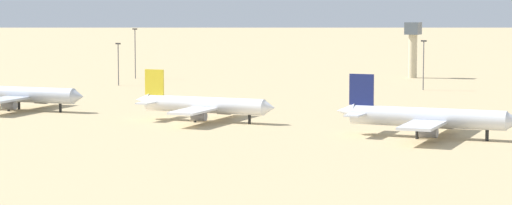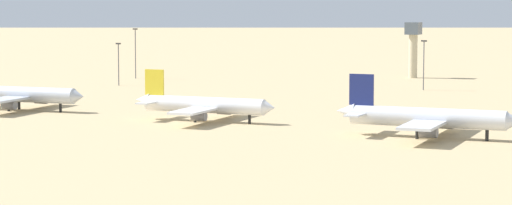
{
  "view_description": "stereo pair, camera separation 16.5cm",
  "coord_description": "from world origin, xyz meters",
  "px_view_note": "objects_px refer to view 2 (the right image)",
  "views": [
    {
      "loc": [
        126.82,
        -230.71,
        30.87
      ],
      "look_at": [
        18.02,
        -8.72,
        6.0
      ],
      "focal_mm": 75.68,
      "sensor_mm": 36.0,
      "label": 1
    },
    {
      "loc": [
        126.97,
        -230.64,
        30.87
      ],
      "look_at": [
        18.02,
        -8.72,
        6.0
      ],
      "focal_mm": 75.68,
      "sensor_mm": 36.0,
      "label": 2
    }
  ],
  "objects_px": {
    "parked_jet_white_1": "(17,94)",
    "light_pole_east": "(424,61)",
    "parked_jet_navy_3": "(425,118)",
    "control_tower": "(413,44)",
    "parked_jet_yellow_2": "(203,105)",
    "light_pole_west": "(119,61)",
    "light_pole_mid": "(135,50)"
  },
  "relations": [
    {
      "from": "light_pole_east",
      "to": "parked_jet_yellow_2",
      "type": "bearing_deg",
      "value": -101.64
    },
    {
      "from": "parked_jet_white_1",
      "to": "control_tower",
      "type": "relative_size",
      "value": 1.94
    },
    {
      "from": "parked_jet_white_1",
      "to": "parked_jet_navy_3",
      "type": "distance_m",
      "value": 114.27
    },
    {
      "from": "control_tower",
      "to": "light_pole_east",
      "type": "relative_size",
      "value": 1.27
    },
    {
      "from": "parked_jet_white_1",
      "to": "light_pole_mid",
      "type": "xyz_separation_m",
      "value": [
        -30.97,
        106.88,
        6.14
      ]
    },
    {
      "from": "control_tower",
      "to": "light_pole_east",
      "type": "xyz_separation_m",
      "value": [
        19.08,
        -47.99,
        -3.13
      ]
    },
    {
      "from": "control_tower",
      "to": "light_pole_west",
      "type": "height_order",
      "value": "control_tower"
    },
    {
      "from": "light_pole_east",
      "to": "parked_jet_navy_3",
      "type": "bearing_deg",
      "value": -72.45
    },
    {
      "from": "parked_jet_white_1",
      "to": "light_pole_mid",
      "type": "distance_m",
      "value": 111.45
    },
    {
      "from": "light_pole_west",
      "to": "light_pole_mid",
      "type": "height_order",
      "value": "light_pole_mid"
    },
    {
      "from": "parked_jet_yellow_2",
      "to": "light_pole_mid",
      "type": "xyz_separation_m",
      "value": [
        -87.61,
        107.11,
        6.4
      ]
    },
    {
      "from": "parked_jet_white_1",
      "to": "parked_jet_navy_3",
      "type": "bearing_deg",
      "value": -8.64
    },
    {
      "from": "parked_jet_yellow_2",
      "to": "light_pole_west",
      "type": "height_order",
      "value": "light_pole_west"
    },
    {
      "from": "parked_jet_navy_3",
      "to": "control_tower",
      "type": "bearing_deg",
      "value": 104.87
    },
    {
      "from": "light_pole_east",
      "to": "light_pole_mid",
      "type": "bearing_deg",
      "value": 179.98
    },
    {
      "from": "light_pole_west",
      "to": "light_pole_east",
      "type": "height_order",
      "value": "light_pole_east"
    },
    {
      "from": "parked_jet_yellow_2",
      "to": "light_pole_east",
      "type": "bearing_deg",
      "value": 74.6
    },
    {
      "from": "parked_jet_white_1",
      "to": "light_pole_east",
      "type": "height_order",
      "value": "light_pole_east"
    },
    {
      "from": "parked_jet_yellow_2",
      "to": "parked_jet_white_1",
      "type": "bearing_deg",
      "value": 176.0
    },
    {
      "from": "light_pole_east",
      "to": "parked_jet_white_1",
      "type": "bearing_deg",
      "value": -126.37
    },
    {
      "from": "light_pole_west",
      "to": "light_pole_mid",
      "type": "relative_size",
      "value": 0.79
    },
    {
      "from": "light_pole_west",
      "to": "light_pole_mid",
      "type": "xyz_separation_m",
      "value": [
        -11.38,
        28.49,
        2.03
      ]
    },
    {
      "from": "light_pole_mid",
      "to": "light_pole_east",
      "type": "xyz_separation_m",
      "value": [
        109.66,
        -0.03,
        -1.17
      ]
    },
    {
      "from": "parked_jet_yellow_2",
      "to": "control_tower",
      "type": "xyz_separation_m",
      "value": [
        2.97,
        155.07,
        8.37
      ]
    },
    {
      "from": "parked_jet_white_1",
      "to": "control_tower",
      "type": "distance_m",
      "value": 166.11
    },
    {
      "from": "control_tower",
      "to": "light_pole_west",
      "type": "distance_m",
      "value": 110.15
    },
    {
      "from": "control_tower",
      "to": "light_pole_mid",
      "type": "xyz_separation_m",
      "value": [
        -90.58,
        -47.96,
        -1.96
      ]
    },
    {
      "from": "control_tower",
      "to": "parked_jet_yellow_2",
      "type": "bearing_deg",
      "value": -91.1
    },
    {
      "from": "parked_jet_white_1",
      "to": "control_tower",
      "type": "bearing_deg",
      "value": 62.95
    },
    {
      "from": "light_pole_west",
      "to": "light_pole_east",
      "type": "bearing_deg",
      "value": 16.15
    },
    {
      "from": "parked_jet_white_1",
      "to": "light_pole_east",
      "type": "relative_size",
      "value": 2.47
    },
    {
      "from": "light_pole_west",
      "to": "control_tower",
      "type": "bearing_deg",
      "value": 43.99
    }
  ]
}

